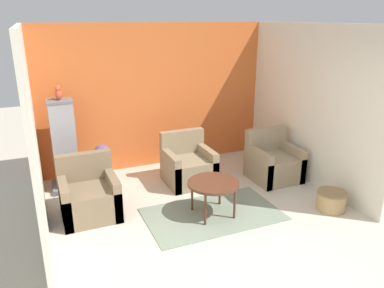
{
  "coord_description": "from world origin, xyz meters",
  "views": [
    {
      "loc": [
        -2.11,
        -3.25,
        2.78
      ],
      "look_at": [
        0.0,
        1.71,
        0.94
      ],
      "focal_mm": 35.0,
      "sensor_mm": 36.0,
      "label": 1
    }
  ],
  "objects_px": {
    "armchair_right": "(273,163)",
    "parrot": "(58,93)",
    "birdcage": "(65,148)",
    "wicker_basket": "(331,200)",
    "coffee_table": "(213,185)",
    "armchair_left": "(89,197)",
    "potted_plant": "(103,163)",
    "armchair_middle": "(188,167)"
  },
  "relations": [
    {
      "from": "armchair_right",
      "to": "parrot",
      "type": "bearing_deg",
      "value": 163.21
    },
    {
      "from": "birdcage",
      "to": "wicker_basket",
      "type": "xyz_separation_m",
      "value": [
        3.58,
        -2.34,
        -0.58
      ]
    },
    {
      "from": "coffee_table",
      "to": "armchair_left",
      "type": "height_order",
      "value": "armchair_left"
    },
    {
      "from": "armchair_right",
      "to": "potted_plant",
      "type": "bearing_deg",
      "value": 161.33
    },
    {
      "from": "armchair_middle",
      "to": "potted_plant",
      "type": "distance_m",
      "value": 1.47
    },
    {
      "from": "coffee_table",
      "to": "birdcage",
      "type": "distance_m",
      "value": 2.6
    },
    {
      "from": "coffee_table",
      "to": "potted_plant",
      "type": "distance_m",
      "value": 2.14
    },
    {
      "from": "armchair_middle",
      "to": "birdcage",
      "type": "xyz_separation_m",
      "value": [
        -1.97,
        0.58,
        0.44
      ]
    },
    {
      "from": "coffee_table",
      "to": "armchair_right",
      "type": "relative_size",
      "value": 0.85
    },
    {
      "from": "potted_plant",
      "to": "parrot",
      "type": "bearing_deg",
      "value": 172.68
    },
    {
      "from": "potted_plant",
      "to": "wicker_basket",
      "type": "distance_m",
      "value": 3.76
    },
    {
      "from": "armchair_right",
      "to": "birdcage",
      "type": "height_order",
      "value": "birdcage"
    },
    {
      "from": "parrot",
      "to": "armchair_right",
      "type": "bearing_deg",
      "value": -16.79
    },
    {
      "from": "parrot",
      "to": "armchair_middle",
      "type": "bearing_deg",
      "value": -16.4
    },
    {
      "from": "potted_plant",
      "to": "wicker_basket",
      "type": "relative_size",
      "value": 1.63
    },
    {
      "from": "coffee_table",
      "to": "armchair_left",
      "type": "bearing_deg",
      "value": 157.39
    },
    {
      "from": "coffee_table",
      "to": "birdcage",
      "type": "xyz_separation_m",
      "value": [
        -1.87,
        1.79,
        0.25
      ]
    },
    {
      "from": "armchair_left",
      "to": "birdcage",
      "type": "height_order",
      "value": "birdcage"
    },
    {
      "from": "coffee_table",
      "to": "birdcage",
      "type": "relative_size",
      "value": 0.49
    },
    {
      "from": "armchair_middle",
      "to": "wicker_basket",
      "type": "relative_size",
      "value": 1.98
    },
    {
      "from": "coffee_table",
      "to": "parrot",
      "type": "xyz_separation_m",
      "value": [
        -1.87,
        1.79,
        1.16
      ]
    },
    {
      "from": "armchair_right",
      "to": "birdcage",
      "type": "xyz_separation_m",
      "value": [
        -3.43,
        1.03,
        0.44
      ]
    },
    {
      "from": "parrot",
      "to": "potted_plant",
      "type": "xyz_separation_m",
      "value": [
        0.59,
        -0.08,
        -1.24
      ]
    },
    {
      "from": "armchair_left",
      "to": "parrot",
      "type": "height_order",
      "value": "parrot"
    },
    {
      "from": "armchair_right",
      "to": "potted_plant",
      "type": "distance_m",
      "value": 3.0
    },
    {
      "from": "birdcage",
      "to": "armchair_middle",
      "type": "bearing_deg",
      "value": -16.35
    },
    {
      "from": "armchair_middle",
      "to": "coffee_table",
      "type": "bearing_deg",
      "value": -94.95
    },
    {
      "from": "wicker_basket",
      "to": "potted_plant",
      "type": "bearing_deg",
      "value": 142.83
    },
    {
      "from": "birdcage",
      "to": "wicker_basket",
      "type": "relative_size",
      "value": 3.44
    },
    {
      "from": "armchair_right",
      "to": "parrot",
      "type": "relative_size",
      "value": 3.64
    },
    {
      "from": "armchair_right",
      "to": "armchair_middle",
      "type": "bearing_deg",
      "value": 162.68
    },
    {
      "from": "armchair_middle",
      "to": "potted_plant",
      "type": "bearing_deg",
      "value": 159.92
    },
    {
      "from": "coffee_table",
      "to": "potted_plant",
      "type": "bearing_deg",
      "value": 126.67
    },
    {
      "from": "coffee_table",
      "to": "armchair_middle",
      "type": "bearing_deg",
      "value": 85.05
    },
    {
      "from": "armchair_right",
      "to": "parrot",
      "type": "height_order",
      "value": "parrot"
    },
    {
      "from": "parrot",
      "to": "wicker_basket",
      "type": "xyz_separation_m",
      "value": [
        3.58,
        -2.35,
        -1.49
      ]
    },
    {
      "from": "armchair_left",
      "to": "wicker_basket",
      "type": "xyz_separation_m",
      "value": [
        3.38,
        -1.25,
        -0.14
      ]
    },
    {
      "from": "birdcage",
      "to": "armchair_left",
      "type": "bearing_deg",
      "value": -79.6
    },
    {
      "from": "armchair_left",
      "to": "coffee_table",
      "type": "bearing_deg",
      "value": -22.61
    },
    {
      "from": "armchair_middle",
      "to": "birdcage",
      "type": "relative_size",
      "value": 0.57
    },
    {
      "from": "armchair_right",
      "to": "armchair_middle",
      "type": "xyz_separation_m",
      "value": [
        -1.46,
        0.46,
        0.0
      ]
    },
    {
      "from": "potted_plant",
      "to": "birdcage",
      "type": "bearing_deg",
      "value": 172.87
    }
  ]
}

